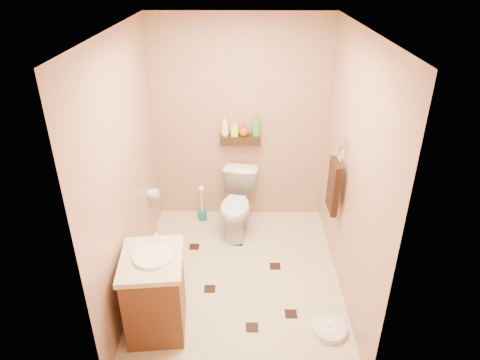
{
  "coord_description": "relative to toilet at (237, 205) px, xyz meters",
  "views": [
    {
      "loc": [
        0.05,
        -3.38,
        2.9
      ],
      "look_at": [
        0.01,
        0.25,
        0.99
      ],
      "focal_mm": 32.0,
      "sensor_mm": 36.0,
      "label": 1
    }
  ],
  "objects": [
    {
      "name": "vanity",
      "position": [
        -0.67,
        -1.47,
        0.02
      ],
      "size": [
        0.56,
        0.65,
        0.86
      ],
      "rotation": [
        0.0,
        0.0,
        0.1
      ],
      "color": "brown",
      "rests_on": "ground"
    },
    {
      "name": "bottle_c",
      "position": [
        0.07,
        0.34,
        0.79
      ],
      "size": [
        0.12,
        0.12,
        0.14
      ],
      "primitive_type": "imported",
      "rotation": [
        0.0,
        0.0,
        0.04
      ],
      "color": "#BA4215",
      "rests_on": "wall_shelf"
    },
    {
      "name": "bottle_b",
      "position": [
        -0.03,
        0.34,
        0.8
      ],
      "size": [
        0.08,
        0.08,
        0.18
      ],
      "primitive_type": "imported",
      "rotation": [
        0.0,
        0.0,
        4.69
      ],
      "color": "#E3F032",
      "rests_on": "wall_shelf"
    },
    {
      "name": "wall_shelf",
      "position": [
        0.03,
        0.34,
        0.66
      ],
      "size": [
        0.46,
        0.14,
        0.1
      ],
      "primitive_type": "cube",
      "color": "#34210E",
      "rests_on": "wall_back"
    },
    {
      "name": "ceiling",
      "position": [
        0.03,
        -0.83,
        2.04
      ],
      "size": [
        2.0,
        2.5,
        0.02
      ],
      "primitive_type": "cube",
      "color": "silver",
      "rests_on": "wall_back"
    },
    {
      "name": "floor_accents",
      "position": [
        0.06,
        -0.85,
        -0.35
      ],
      "size": [
        1.1,
        1.35,
        0.01
      ],
      "color": "black",
      "rests_on": "ground"
    },
    {
      "name": "towel_ring",
      "position": [
        0.95,
        -0.58,
        0.59
      ],
      "size": [
        0.12,
        0.3,
        0.76
      ],
      "color": "silver",
      "rests_on": "wall_right"
    },
    {
      "name": "wall_left",
      "position": [
        -0.97,
        -0.83,
        0.84
      ],
      "size": [
        0.04,
        2.5,
        2.4
      ],
      "primitive_type": "cube",
      "color": "tan",
      "rests_on": "ground"
    },
    {
      "name": "toilet_brush",
      "position": [
        -0.43,
        0.24,
        -0.19
      ],
      "size": [
        0.11,
        0.11,
        0.47
      ],
      "color": "#196664",
      "rests_on": "ground"
    },
    {
      "name": "toilet",
      "position": [
        0.0,
        0.0,
        0.0
      ],
      "size": [
        0.49,
        0.75,
        0.71
      ],
      "primitive_type": "imported",
      "rotation": [
        0.0,
        0.0,
        -0.14
      ],
      "color": "white",
      "rests_on": "ground"
    },
    {
      "name": "ground",
      "position": [
        0.03,
        -0.83,
        -0.36
      ],
      "size": [
        2.5,
        2.5,
        0.0
      ],
      "primitive_type": "plane",
      "color": "beige",
      "rests_on": "ground"
    },
    {
      "name": "bottle_d",
      "position": [
        0.22,
        0.34,
        0.84
      ],
      "size": [
        0.11,
        0.11,
        0.25
      ],
      "primitive_type": "imported",
      "rotation": [
        0.0,
        0.0,
        3.27
      ],
      "color": "green",
      "rests_on": "wall_shelf"
    },
    {
      "name": "toilet_paper",
      "position": [
        -0.91,
        -0.18,
        0.24
      ],
      "size": [
        0.12,
        0.11,
        0.12
      ],
      "color": "silver",
      "rests_on": "wall_left"
    },
    {
      "name": "bathroom_scale",
      "position": [
        0.83,
        -1.53,
        -0.33
      ],
      "size": [
        0.38,
        0.38,
        0.06
      ],
      "rotation": [
        0.0,
        0.0,
        0.32
      ],
      "color": "silver",
      "rests_on": "ground"
    },
    {
      "name": "bottle_a",
      "position": [
        -0.14,
        0.34,
        0.83
      ],
      "size": [
        0.12,
        0.12,
        0.23
      ],
      "primitive_type": "imported",
      "rotation": [
        0.0,
        0.0,
        3.76
      ],
      "color": "silver",
      "rests_on": "wall_shelf"
    },
    {
      "name": "wall_front",
      "position": [
        0.03,
        -2.08,
        0.84
      ],
      "size": [
        2.0,
        0.04,
        2.4
      ],
      "primitive_type": "cube",
      "color": "tan",
      "rests_on": "ground"
    },
    {
      "name": "wall_back",
      "position": [
        0.03,
        0.42,
        0.84
      ],
      "size": [
        2.0,
        0.04,
        2.4
      ],
      "primitive_type": "cube",
      "color": "tan",
      "rests_on": "ground"
    },
    {
      "name": "wall_right",
      "position": [
        1.03,
        -0.83,
        0.84
      ],
      "size": [
        0.04,
        2.5,
        2.4
      ],
      "primitive_type": "cube",
      "color": "tan",
      "rests_on": "ground"
    }
  ]
}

